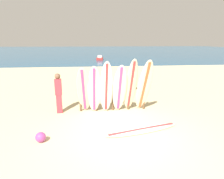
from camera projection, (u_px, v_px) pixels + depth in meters
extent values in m
plane|color=beige|center=(125.00, 141.00, 6.12)|extent=(120.00, 120.00, 0.00)
cube|color=#1E5984|center=(94.00, 50.00, 62.09)|extent=(120.00, 80.00, 0.01)
cylinder|color=brown|center=(80.00, 99.00, 8.57)|extent=(0.09, 0.09, 1.11)
cylinder|color=brown|center=(97.00, 98.00, 8.65)|extent=(0.09, 0.09, 1.11)
cylinder|color=brown|center=(113.00, 98.00, 8.72)|extent=(0.09, 0.09, 1.11)
cylinder|color=brown|center=(128.00, 97.00, 8.79)|extent=(0.09, 0.09, 1.11)
cylinder|color=brown|center=(144.00, 97.00, 8.86)|extent=(0.09, 0.09, 1.11)
cylinder|color=brown|center=(113.00, 89.00, 8.62)|extent=(2.91, 0.08, 0.08)
ellipsoid|color=beige|center=(84.00, 90.00, 8.15)|extent=(0.64, 0.99, 2.04)
cube|color=#A53F8C|center=(84.00, 90.00, 8.15)|extent=(0.17, 0.90, 1.88)
ellipsoid|color=silver|center=(94.00, 90.00, 8.13)|extent=(0.57, 0.75, 2.07)
cube|color=#A53F8C|center=(94.00, 90.00, 8.13)|extent=(0.12, 0.69, 1.91)
ellipsoid|color=white|center=(106.00, 88.00, 8.17)|extent=(0.55, 0.68, 2.25)
cube|color=#B73338|center=(106.00, 88.00, 8.17)|extent=(0.12, 0.62, 2.07)
ellipsoid|color=silver|center=(120.00, 89.00, 8.21)|extent=(0.62, 0.88, 2.12)
cube|color=#A53F8C|center=(120.00, 89.00, 8.21)|extent=(0.14, 0.81, 1.95)
ellipsoid|color=beige|center=(131.00, 86.00, 8.30)|extent=(0.58, 0.97, 2.34)
cube|color=#B73338|center=(131.00, 86.00, 8.30)|extent=(0.17, 0.87, 2.16)
ellipsoid|color=silver|center=(144.00, 86.00, 8.28)|extent=(0.68, 1.16, 2.32)
cube|color=#CC5933|center=(144.00, 86.00, 8.28)|extent=(0.20, 1.04, 2.14)
ellipsoid|color=silver|center=(142.00, 130.00, 6.81)|extent=(2.76, 1.24, 0.07)
cube|color=#B73338|center=(142.00, 130.00, 6.81)|extent=(2.43, 0.76, 0.08)
cube|color=#D8333F|center=(59.00, 104.00, 8.40)|extent=(0.23, 0.16, 0.80)
cube|color=#D8333F|center=(58.00, 87.00, 8.22)|extent=(0.28, 0.19, 0.67)
sphere|color=brown|center=(57.00, 76.00, 8.11)|extent=(0.23, 0.23, 0.23)
cube|color=#B22D28|center=(100.00, 59.00, 31.54)|extent=(1.16, 2.49, 0.35)
cube|color=silver|center=(100.00, 56.00, 31.46)|extent=(0.74, 0.92, 0.36)
sphere|color=#A53F8C|center=(41.00, 137.00, 6.02)|extent=(0.32, 0.32, 0.32)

